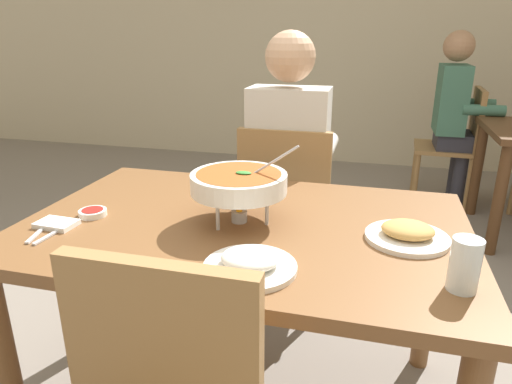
{
  "coord_description": "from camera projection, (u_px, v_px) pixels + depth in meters",
  "views": [
    {
      "loc": [
        0.38,
        -1.29,
        1.31
      ],
      "look_at": [
        0.0,
        0.15,
        0.78
      ],
      "focal_mm": 32.12,
      "sensor_mm": 36.0,
      "label": 1
    }
  ],
  "objects": [
    {
      "name": "cafe_rear_partition",
      "position": [
        345.0,
        9.0,
        4.39
      ],
      "size": [
        10.0,
        0.1,
        3.0
      ],
      "primitive_type": "cube",
      "color": "beige",
      "rests_on": "ground_plane"
    },
    {
      "name": "dining_table_main",
      "position": [
        244.0,
        250.0,
        1.49
      ],
      "size": [
        1.39,
        0.9,
        0.73
      ],
      "color": "brown",
      "rests_on": "ground_plane"
    },
    {
      "name": "chair_diner_main",
      "position": [
        287.0,
        206.0,
        2.2
      ],
      "size": [
        0.44,
        0.44,
        0.9
      ],
      "color": "olive",
      "rests_on": "ground_plane"
    },
    {
      "name": "diner_main",
      "position": [
        289.0,
        156.0,
        2.15
      ],
      "size": [
        0.4,
        0.45,
        1.31
      ],
      "color": "#2D2D38",
      "rests_on": "ground_plane"
    },
    {
      "name": "curry_bowl",
      "position": [
        239.0,
        183.0,
        1.42
      ],
      "size": [
        0.33,
        0.3,
        0.26
      ],
      "color": "silver",
      "rests_on": "dining_table_main"
    },
    {
      "name": "rice_plate",
      "position": [
        250.0,
        263.0,
        1.16
      ],
      "size": [
        0.24,
        0.24,
        0.06
      ],
      "color": "white",
      "rests_on": "dining_table_main"
    },
    {
      "name": "appetizer_plate",
      "position": [
        407.0,
        234.0,
        1.32
      ],
      "size": [
        0.24,
        0.24,
        0.06
      ],
      "color": "white",
      "rests_on": "dining_table_main"
    },
    {
      "name": "sauce_dish",
      "position": [
        93.0,
        212.0,
        1.5
      ],
      "size": [
        0.09,
        0.09,
        0.02
      ],
      "color": "white",
      "rests_on": "dining_table_main"
    },
    {
      "name": "napkin_folded",
      "position": [
        57.0,
        224.0,
        1.42
      ],
      "size": [
        0.12,
        0.09,
        0.02
      ],
      "primitive_type": "cube",
      "rotation": [
        0.0,
        0.0,
        -0.05
      ],
      "color": "white",
      "rests_on": "dining_table_main"
    },
    {
      "name": "fork_utensil",
      "position": [
        40.0,
        231.0,
        1.38
      ],
      "size": [
        0.05,
        0.17,
        0.01
      ],
      "primitive_type": "cube",
      "rotation": [
        0.0,
        0.0,
        0.25
      ],
      "color": "silver",
      "rests_on": "dining_table_main"
    },
    {
      "name": "spoon_utensil",
      "position": [
        55.0,
        233.0,
        1.37
      ],
      "size": [
        0.02,
        0.17,
        0.01
      ],
      "primitive_type": "cube",
      "rotation": [
        0.0,
        0.0,
        -0.06
      ],
      "color": "silver",
      "rests_on": "dining_table_main"
    },
    {
      "name": "drink_glass",
      "position": [
        464.0,
        267.0,
        1.06
      ],
      "size": [
        0.07,
        0.07,
        0.13
      ],
      "color": "silver",
      "rests_on": "dining_table_main"
    },
    {
      "name": "chair_bg_left",
      "position": [
        458.0,
        140.0,
        3.53
      ],
      "size": [
        0.46,
        0.46,
        0.9
      ],
      "color": "olive",
      "rests_on": "ground_plane"
    },
    {
      "name": "patron_bg_left",
      "position": [
        456.0,
        109.0,
        3.44
      ],
      "size": [
        0.45,
        0.4,
        1.31
      ],
      "color": "#2D2D38",
      "rests_on": "ground_plane"
    }
  ]
}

